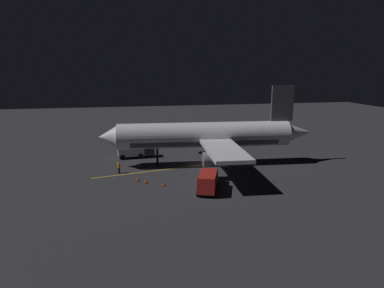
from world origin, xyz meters
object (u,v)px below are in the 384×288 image
airliner (208,136)px  traffic_cone_near_right (164,184)px  ground_crew_worker (119,168)px  traffic_cone_far (137,179)px  baggage_truck (134,151)px  catering_truck (208,181)px  traffic_cone_near_left (175,153)px  traffic_cone_under_wing (146,181)px

airliner → traffic_cone_near_right: bearing=136.9°
ground_crew_worker → traffic_cone_far: size_ratio=3.16×
traffic_cone_far → traffic_cone_near_right: bearing=-129.8°
baggage_truck → traffic_cone_far: (-12.76, 0.11, -1.02)m
airliner → traffic_cone_far: bearing=117.5°
catering_truck → ground_crew_worker: catering_truck is taller
airliner → catering_truck: 12.59m
ground_crew_worker → traffic_cone_far: (-4.02, -2.48, -0.64)m
baggage_truck → ground_crew_worker: baggage_truck is taller
baggage_truck → catering_truck: bearing=-155.4°
traffic_cone_near_left → catering_truck: bearing=-176.3°
baggage_truck → traffic_cone_under_wing: 14.00m
catering_truck → traffic_cone_near_right: (3.02, 5.28, -1.03)m
baggage_truck → traffic_cone_under_wing: (-13.93, -0.95, -1.02)m
baggage_truck → traffic_cone_near_left: (1.19, -7.21, -1.02)m
airliner → traffic_cone_near_right: 12.78m
baggage_truck → ground_crew_worker: bearing=163.5°
ground_crew_worker → traffic_cone_near_right: size_ratio=3.16×
airliner → ground_crew_worker: 14.62m
traffic_cone_near_right → ground_crew_worker: bearing=40.5°
traffic_cone_under_wing → traffic_cone_near_left: bearing=-22.5°
traffic_cone_near_left → traffic_cone_far: bearing=152.3°
airliner → catering_truck: bearing=166.1°
airliner → traffic_cone_near_left: (7.97, 4.17, -4.48)m
catering_truck → traffic_cone_far: 10.40m
baggage_truck → traffic_cone_under_wing: bearing=-176.1°
baggage_truck → catering_truck: (-18.53, -8.47, 0.01)m
airliner → traffic_cone_near_left: airliner is taller
baggage_truck → traffic_cone_near_left: 7.37m
baggage_truck → airliner: bearing=-120.8°
ground_crew_worker → traffic_cone_under_wing: size_ratio=3.16×
traffic_cone_under_wing → catering_truck: bearing=-121.4°
traffic_cone_near_right → traffic_cone_under_wing: 2.74m
ground_crew_worker → airliner: bearing=-82.0°
catering_truck → traffic_cone_far: catering_truck is taller
airliner → traffic_cone_far: 13.71m
ground_crew_worker → traffic_cone_under_wing: 6.32m
ground_crew_worker → traffic_cone_far: ground_crew_worker is taller
traffic_cone_near_right → traffic_cone_far: bearing=50.2°
baggage_truck → catering_truck: catering_truck is taller
airliner → traffic_cone_far: (-5.99, 11.49, -4.48)m
catering_truck → traffic_cone_far: size_ratio=11.99×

